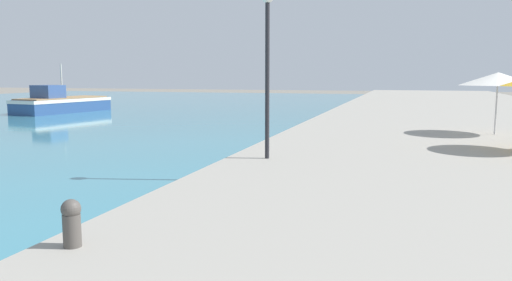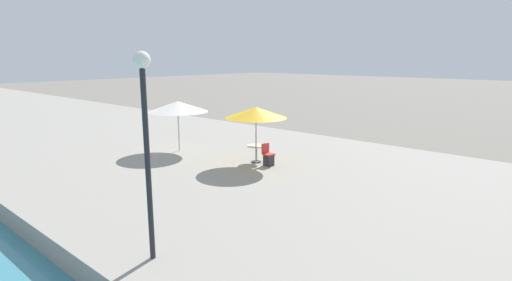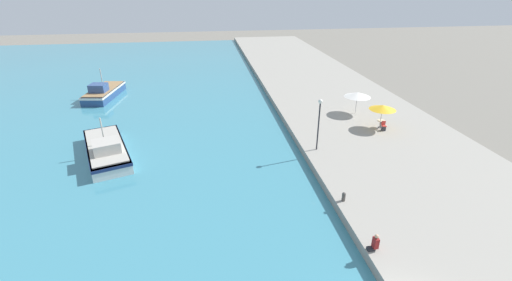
{
  "view_description": "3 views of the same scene",
  "coord_description": "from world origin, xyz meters",
  "px_view_note": "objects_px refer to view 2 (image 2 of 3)",
  "views": [
    {
      "loc": [
        4.77,
        3.54,
        2.99
      ],
      "look_at": [
        1.5,
        14.42,
        1.49
      ],
      "focal_mm": 35.0,
      "sensor_mm": 36.0,
      "label": 1
    },
    {
      "loc": [
        -3.54,
        9.49,
        5.12
      ],
      "look_at": [
        8.78,
        20.32,
        1.69
      ],
      "focal_mm": 28.0,
      "sensor_mm": 36.0,
      "label": 2
    },
    {
      "loc": [
        -8.06,
        -8.84,
        14.03
      ],
      "look_at": [
        -4.0,
        18.0,
        1.29
      ],
      "focal_mm": 24.0,
      "sensor_mm": 36.0,
      "label": 3
    }
  ],
  "objects_px": {
    "cafe_table": "(256,150)",
    "lamppost": "(145,122)",
    "cafe_chair_left": "(268,158)",
    "cafe_umbrella_white": "(178,107)",
    "cafe_umbrella_pink": "(256,113)"
  },
  "relations": [
    {
      "from": "cafe_umbrella_white",
      "to": "cafe_chair_left",
      "type": "relative_size",
      "value": 3.11
    },
    {
      "from": "cafe_umbrella_pink",
      "to": "cafe_umbrella_white",
      "type": "height_order",
      "value": "cafe_umbrella_pink"
    },
    {
      "from": "cafe_umbrella_pink",
      "to": "cafe_table",
      "type": "height_order",
      "value": "cafe_umbrella_pink"
    },
    {
      "from": "cafe_chair_left",
      "to": "lamppost",
      "type": "height_order",
      "value": "lamppost"
    },
    {
      "from": "cafe_chair_left",
      "to": "lamppost",
      "type": "relative_size",
      "value": 0.2
    },
    {
      "from": "cafe_table",
      "to": "cafe_umbrella_white",
      "type": "bearing_deg",
      "value": 101.15
    },
    {
      "from": "cafe_umbrella_white",
      "to": "cafe_umbrella_pink",
      "type": "bearing_deg",
      "value": -81.38
    },
    {
      "from": "cafe_chair_left",
      "to": "cafe_umbrella_white",
      "type": "bearing_deg",
      "value": -76.52
    },
    {
      "from": "cafe_table",
      "to": "lamppost",
      "type": "xyz_separation_m",
      "value": [
        -7.82,
        -3.76,
        2.56
      ]
    },
    {
      "from": "cafe_umbrella_pink",
      "to": "lamppost",
      "type": "height_order",
      "value": "lamppost"
    },
    {
      "from": "cafe_umbrella_pink",
      "to": "lamppost",
      "type": "distance_m",
      "value": 8.51
    },
    {
      "from": "cafe_umbrella_white",
      "to": "lamppost",
      "type": "bearing_deg",
      "value": -131.21
    },
    {
      "from": "cafe_umbrella_pink",
      "to": "cafe_umbrella_white",
      "type": "xyz_separation_m",
      "value": [
        -0.66,
        4.35,
        -0.04
      ]
    },
    {
      "from": "cafe_table",
      "to": "cafe_chair_left",
      "type": "xyz_separation_m",
      "value": [
        -0.06,
        -0.72,
        -0.21
      ]
    },
    {
      "from": "cafe_umbrella_pink",
      "to": "cafe_chair_left",
      "type": "distance_m",
      "value": 1.95
    }
  ]
}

